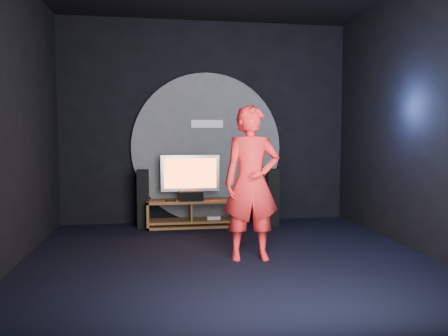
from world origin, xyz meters
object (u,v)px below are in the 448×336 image
(tower_speaker_right, at_px, (272,197))
(player, at_px, (252,183))
(subwoofer, at_px, (262,214))
(tv, at_px, (190,175))
(media_console, at_px, (191,215))
(tower_speaker_left, at_px, (143,199))

(tower_speaker_right, distance_m, player, 2.12)
(subwoofer, distance_m, player, 2.42)
(tv, bearing_deg, media_console, -84.13)
(media_console, height_order, player, player)
(media_console, relative_size, player, 0.77)
(subwoofer, bearing_deg, tv, -176.31)
(subwoofer, height_order, player, player)
(tower_speaker_left, distance_m, tower_speaker_right, 2.15)
(tower_speaker_left, relative_size, tower_speaker_right, 1.00)
(tower_speaker_right, xyz_separation_m, player, (-0.78, -1.92, 0.46))
(tower_speaker_right, height_order, player, player)
(media_console, distance_m, tower_speaker_left, 0.84)
(media_console, bearing_deg, tower_speaker_right, -5.25)
(media_console, height_order, tower_speaker_right, tower_speaker_right)
(tv, xyz_separation_m, player, (0.59, -2.11, 0.09))
(tv, distance_m, tower_speaker_left, 0.87)
(tv, xyz_separation_m, tower_speaker_left, (-0.78, -0.02, -0.38))
(tower_speaker_left, xyz_separation_m, subwoofer, (2.04, 0.10, -0.33))
(subwoofer, relative_size, player, 0.16)
(tower_speaker_left, xyz_separation_m, player, (1.37, -2.09, 0.46))
(tower_speaker_right, relative_size, player, 0.51)
(tv, bearing_deg, subwoofer, 3.69)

